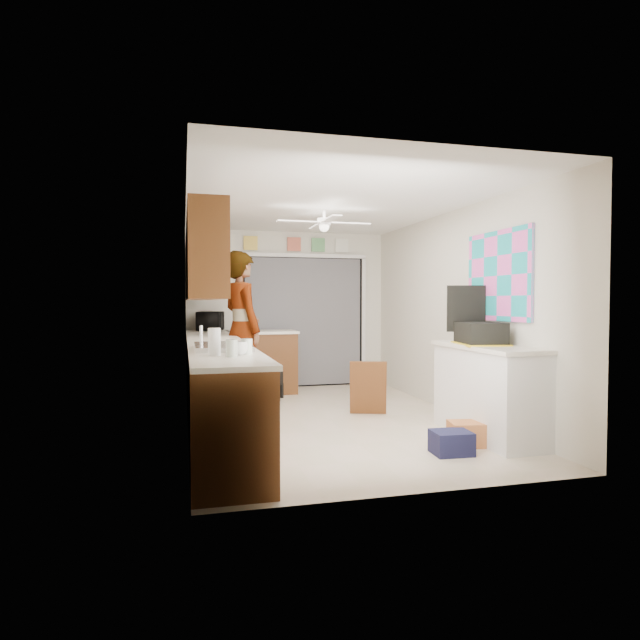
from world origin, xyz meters
TOP-DOWN VIEW (x-y plane):
  - floor at (0.00, 0.00)m, footprint 5.00×5.00m
  - ceiling at (0.00, 0.00)m, footprint 5.00×5.00m
  - wall_back at (0.00, 2.50)m, footprint 3.20×0.00m
  - wall_front at (0.00, -2.50)m, footprint 3.20×0.00m
  - wall_left at (-1.60, 0.00)m, footprint 0.00×5.00m
  - wall_right at (1.60, 0.00)m, footprint 0.00×5.00m
  - left_base_cabinets at (-1.30, 0.00)m, footprint 0.60×4.80m
  - left_countertop at (-1.29, 0.00)m, footprint 0.62×4.80m
  - upper_cabinets at (-1.44, 0.20)m, footprint 0.32×4.00m
  - sink_basin at (-1.29, -1.00)m, footprint 0.50×0.76m
  - faucet at (-1.48, -1.00)m, footprint 0.03×0.03m
  - peninsula_base at (-0.50, 2.00)m, footprint 1.00×0.60m
  - peninsula_top at (-0.50, 2.00)m, footprint 1.04×0.64m
  - back_opening_recess at (0.25, 2.47)m, footprint 2.00×0.06m
  - curtain_panel at (0.25, 2.43)m, footprint 1.90×0.03m
  - door_trim_left at (-0.77, 2.44)m, footprint 0.06×0.04m
  - door_trim_right at (1.27, 2.44)m, footprint 0.06×0.04m
  - door_trim_head at (0.25, 2.44)m, footprint 2.10×0.04m
  - header_frame_0 at (-0.60, 2.47)m, footprint 0.22×0.02m
  - header_frame_2 at (0.10, 2.47)m, footprint 0.22×0.02m
  - header_frame_3 at (0.50, 2.47)m, footprint 0.22×0.02m
  - header_frame_4 at (0.90, 2.47)m, footprint 0.22×0.02m
  - route66_sign at (-0.95, 2.47)m, footprint 0.22×0.02m
  - right_counter_base at (1.35, -1.20)m, footprint 0.50×1.40m
  - right_counter_top at (1.34, -1.20)m, footprint 0.54×1.44m
  - abstract_painting at (1.58, -1.00)m, footprint 0.03×1.15m
  - ceiling_fan at (0.00, 0.20)m, footprint 1.14×1.14m
  - microwave at (-1.24, 2.19)m, footprint 0.45×0.58m
  - cup at (-1.20, -1.60)m, footprint 0.14×0.14m
  - jar_a at (-1.13, -1.54)m, footprint 0.11×0.11m
  - jar_b at (-1.27, -1.72)m, footprint 0.12×0.12m
  - paper_towel_roll at (-1.40, -1.58)m, footprint 0.12×0.12m
  - suitcase at (1.32, -1.10)m, footprint 0.48×0.59m
  - suitcase_rim at (1.32, -1.10)m, footprint 0.54×0.65m
  - suitcase_lid at (1.32, -0.81)m, footprint 0.42×0.11m
  - cardboard_box at (1.00, -1.43)m, footprint 0.41×0.34m
  - navy_crate at (0.70, -1.66)m, footprint 0.36×0.31m
  - cabinet_door_panel at (0.53, 0.10)m, footprint 0.47×0.31m
  - man at (-0.90, 1.01)m, footprint 0.71×0.86m
  - dog at (-0.39, 1.40)m, footprint 0.40×0.59m

SIDE VIEW (x-z plane):
  - floor at x=0.00m, z-range 0.00..0.00m
  - navy_crate at x=0.70m, z-range 0.00..0.21m
  - cardboard_box at x=1.00m, z-range 0.00..0.23m
  - dog at x=-0.39m, z-range 0.00..0.42m
  - cabinet_door_panel at x=0.53m, z-range 0.00..0.66m
  - left_base_cabinets at x=-1.30m, z-range 0.00..0.90m
  - peninsula_base at x=-0.50m, z-range 0.00..0.90m
  - right_counter_base at x=1.35m, z-range 0.00..0.90m
  - left_countertop at x=-1.29m, z-range 0.90..0.94m
  - peninsula_top at x=-0.50m, z-range 0.90..0.94m
  - right_counter_top at x=1.34m, z-range 0.90..0.94m
  - suitcase_rim at x=1.32m, z-range 0.93..0.95m
  - sink_basin at x=-1.29m, z-range 0.92..0.98m
  - cup at x=-1.20m, z-range 0.94..1.05m
  - jar_a at x=-1.13m, z-range 0.94..1.07m
  - jar_b at x=-1.27m, z-range 0.94..1.08m
  - man at x=-0.90m, z-range 0.00..2.03m
  - faucet at x=-1.48m, z-range 0.94..1.16m
  - back_opening_recess at x=0.25m, z-range 0.00..2.10m
  - door_trim_left at x=-0.77m, z-range 0.00..2.10m
  - door_trim_right at x=1.27m, z-range 0.00..2.10m
  - curtain_panel at x=0.25m, z-range 0.03..2.08m
  - paper_towel_roll at x=-1.40m, z-range 0.94..1.16m
  - suitcase at x=1.32m, z-range 0.94..1.16m
  - microwave at x=-1.24m, z-range 0.94..1.23m
  - wall_back at x=0.00m, z-range -0.35..2.85m
  - wall_front at x=0.00m, z-range -0.35..2.85m
  - wall_left at x=-1.60m, z-range -1.25..3.75m
  - wall_right at x=1.60m, z-range -1.25..3.75m
  - suitcase_lid at x=1.32m, z-range 1.05..1.55m
  - abstract_painting at x=1.58m, z-range 1.17..2.12m
  - upper_cabinets at x=-1.44m, z-range 1.40..2.20m
  - door_trim_head at x=0.25m, z-range 2.09..2.15m
  - header_frame_0 at x=-0.60m, z-range 2.19..2.41m
  - header_frame_2 at x=0.10m, z-range 2.19..2.41m
  - header_frame_3 at x=0.50m, z-range 2.19..2.41m
  - header_frame_4 at x=0.90m, z-range 2.19..2.41m
  - route66_sign at x=-0.95m, z-range 2.17..2.43m
  - ceiling_fan at x=0.00m, z-range 2.20..2.44m
  - ceiling at x=0.00m, z-range 2.50..2.50m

